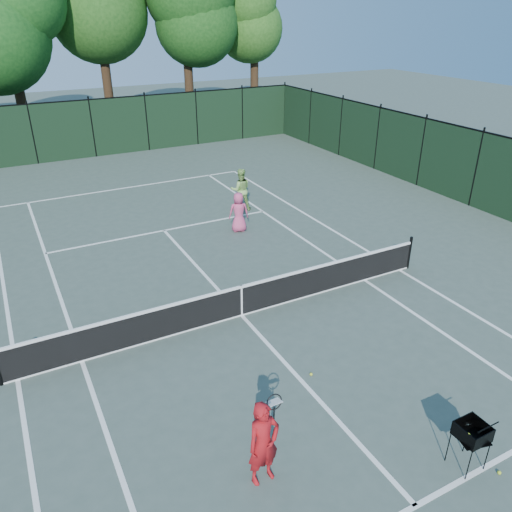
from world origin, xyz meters
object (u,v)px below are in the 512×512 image
player_pink (239,212)px  loose_ball_near_cart (499,473)px  loose_ball_midcourt (311,374)px  ball_hopper (472,432)px  coach (264,443)px  player_green (241,190)px

player_pink → loose_ball_near_cart: 11.74m
player_pink → loose_ball_midcourt: player_pink is taller
loose_ball_near_cart → ball_hopper: bearing=132.1°
coach → loose_ball_near_cart: (3.68, -1.86, -0.78)m
player_pink → player_green: player_green is taller
player_pink → ball_hopper: player_pink is taller
ball_hopper → loose_ball_midcourt: size_ratio=13.90×
player_green → ball_hopper: 13.33m
player_green → ball_hopper: bearing=97.8°
player_pink → loose_ball_midcourt: (-2.13, -7.97, -0.70)m
ball_hopper → loose_ball_near_cart: 0.95m
player_pink → loose_ball_midcourt: 8.28m
player_green → ball_hopper: (-2.08, -13.17, -0.05)m
player_pink → ball_hopper: size_ratio=1.55×
coach → ball_hopper: size_ratio=1.73×
coach → loose_ball_near_cart: size_ratio=24.01×
coach → ball_hopper: 3.59m
ball_hopper → loose_ball_midcourt: bearing=122.4°
coach → loose_ball_near_cart: bearing=-31.7°
coach → player_green: bearing=60.6°
coach → loose_ball_midcourt: size_ratio=24.01×
loose_ball_midcourt → player_pink: bearing=75.0°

